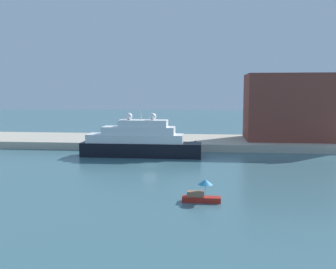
{
  "coord_description": "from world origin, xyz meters",
  "views": [
    {
      "loc": [
        10.22,
        -66.32,
        13.47
      ],
      "look_at": [
        2.72,
        6.0,
        5.0
      ],
      "focal_mm": 40.08,
      "sensor_mm": 36.0,
      "label": 1
    }
  ],
  "objects": [
    {
      "name": "ground",
      "position": [
        0.0,
        0.0,
        0.0
      ],
      "size": [
        400.0,
        400.0,
        0.0
      ],
      "primitive_type": "plane",
      "color": "#3D6670"
    },
    {
      "name": "quay_dock",
      "position": [
        0.0,
        26.06,
        0.84
      ],
      "size": [
        110.0,
        20.12,
        1.68
      ],
      "primitive_type": "cube",
      "color": "#B7AD99",
      "rests_on": "ground"
    },
    {
      "name": "large_yacht",
      "position": [
        -3.53,
        9.22,
        3.05
      ],
      "size": [
        24.74,
        4.89,
        10.93
      ],
      "color": "black",
      "rests_on": "ground"
    },
    {
      "name": "small_motorboat",
      "position": [
        9.69,
        -21.72,
        1.08
      ],
      "size": [
        4.67,
        1.81,
        2.82
      ],
      "color": "#B22319",
      "rests_on": "ground"
    },
    {
      "name": "harbor_building",
      "position": [
        30.02,
        27.02,
        9.61
      ],
      "size": [
        20.63,
        13.18,
        15.86
      ],
      "primitive_type": "cube",
      "color": "brown",
      "rests_on": "quay_dock"
    },
    {
      "name": "parked_car",
      "position": [
        -14.48,
        21.58,
        2.25
      ],
      "size": [
        3.83,
        1.67,
        1.33
      ],
      "color": "#1E4C99",
      "rests_on": "quay_dock"
    },
    {
      "name": "person_figure",
      "position": [
        -11.42,
        23.3,
        2.42
      ],
      "size": [
        0.36,
        0.36,
        1.6
      ],
      "color": "maroon",
      "rests_on": "quay_dock"
    },
    {
      "name": "mooring_bollard",
      "position": [
        7.74,
        17.22,
        2.0
      ],
      "size": [
        0.42,
        0.42,
        0.65
      ],
      "primitive_type": "cylinder",
      "color": "black",
      "rests_on": "quay_dock"
    }
  ]
}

